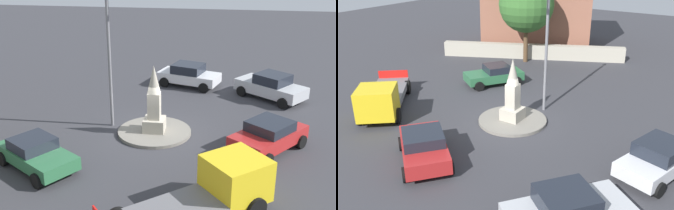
{
  "view_description": "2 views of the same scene",
  "coord_description": "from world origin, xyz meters",
  "views": [
    {
      "loc": [
        -3.41,
        20.07,
        9.39
      ],
      "look_at": [
        -0.71,
        0.18,
        1.63
      ],
      "focal_mm": 47.42,
      "sensor_mm": 36.0,
      "label": 1
    },
    {
      "loc": [
        -15.49,
        -9.53,
        8.77
      ],
      "look_at": [
        -0.76,
        -0.07,
        1.27
      ],
      "focal_mm": 39.76,
      "sensor_mm": 36.0,
      "label": 2
    }
  ],
  "objects": [
    {
      "name": "traffic_island",
      "position": [
        0.0,
        0.0,
        0.08
      ],
      "size": [
        3.69,
        3.69,
        0.16
      ],
      "primitive_type": "cylinder",
      "color": "gray",
      "rests_on": "ground"
    },
    {
      "name": "car_green_approaching",
      "position": [
        4.41,
        4.2,
        0.7
      ],
      "size": [
        4.16,
        3.63,
        1.35
      ],
      "color": "#2D6B42",
      "rests_on": "ground"
    },
    {
      "name": "streetlamp",
      "position": [
        2.34,
        -0.69,
        4.49
      ],
      "size": [
        3.45,
        0.28,
        7.43
      ],
      "color": "slate",
      "rests_on": "ground"
    },
    {
      "name": "car_silver_parked_left",
      "position": [
        -6.17,
        -5.92,
        0.79
      ],
      "size": [
        4.41,
        4.04,
        1.57
      ],
      "color": "#B7BABF",
      "rests_on": "ground"
    },
    {
      "name": "truck_yellow_parked_right",
      "position": [
        -3.07,
        6.68,
        0.96
      ],
      "size": [
        5.98,
        5.39,
        1.99
      ],
      "color": "yellow",
      "rests_on": "ground"
    },
    {
      "name": "monument",
      "position": [
        0.0,
        0.0,
        1.55
      ],
      "size": [
        1.05,
        1.05,
        3.38
      ],
      "color": "#B2AA99",
      "rests_on": "traffic_island"
    },
    {
      "name": "car_red_waiting",
      "position": [
        -5.52,
        1.14,
        0.75
      ],
      "size": [
        3.86,
        4.13,
        1.44
      ],
      "color": "#B22323",
      "rests_on": "ground"
    },
    {
      "name": "ground_plane",
      "position": [
        0.0,
        0.0,
        0.0
      ],
      "size": [
        80.0,
        80.0,
        0.0
      ],
      "primitive_type": "plane",
      "color": "#38383D"
    },
    {
      "name": "car_white_near_island",
      "position": [
        -1.02,
        -7.7,
        0.76
      ],
      "size": [
        4.27,
        2.92,
        1.48
      ],
      "color": "silver",
      "rests_on": "ground"
    }
  ]
}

